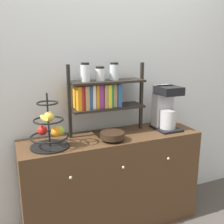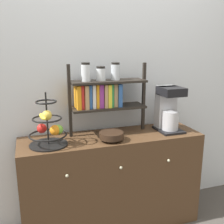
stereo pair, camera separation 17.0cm
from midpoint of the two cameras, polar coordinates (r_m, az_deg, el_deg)
The scene contains 6 objects.
wall_back at distance 2.26m, azimuth 0.14°, elevation 8.56°, with size 7.00×0.05×2.60m, color silver.
sideboard at distance 2.29m, azimuth 2.19°, elevation -14.90°, with size 1.47×0.44×0.81m.
coffee_maker at distance 2.30m, azimuth 14.20°, elevation 0.71°, with size 0.19×0.25×0.38m.
fruit_stand at distance 1.93m, azimuth -11.21°, elevation -3.58°, with size 0.28×0.28×0.40m.
wooden_bowl at distance 2.02m, azimuth 2.28°, elevation -5.19°, with size 0.19×0.19×0.07m.
shelf_hutch at distance 2.11m, azimuth 0.08°, elevation 4.28°, with size 0.66×0.20×0.59m.
Camera 2 is at (-0.63, -1.70, 1.52)m, focal length 42.00 mm.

